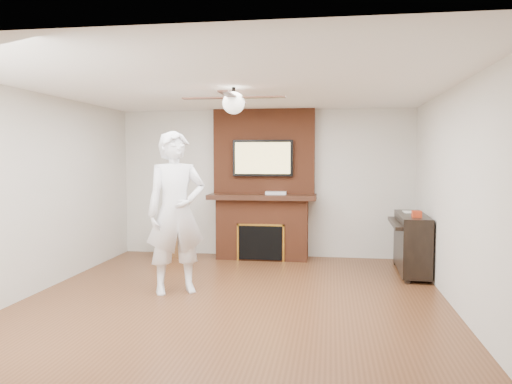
# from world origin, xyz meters

# --- Properties ---
(room_shell) EXTENTS (5.36, 5.86, 2.86)m
(room_shell) POSITION_xyz_m (0.00, 0.00, 1.25)
(room_shell) COLOR #4F2C17
(room_shell) RESTS_ON ground
(fireplace) EXTENTS (1.78, 0.64, 2.50)m
(fireplace) POSITION_xyz_m (0.00, 2.55, 1.00)
(fireplace) COLOR brown
(fireplace) RESTS_ON ground
(tv) EXTENTS (1.00, 0.08, 0.60)m
(tv) POSITION_xyz_m (0.00, 2.50, 1.68)
(tv) COLOR black
(tv) RESTS_ON fireplace
(ceiling_fan) EXTENTS (1.21, 1.21, 0.31)m
(ceiling_fan) POSITION_xyz_m (-0.00, 0.00, 2.33)
(ceiling_fan) COLOR black
(ceiling_fan) RESTS_ON room_shell
(person) EXTENTS (0.89, 0.79, 2.02)m
(person) POSITION_xyz_m (-0.78, 0.23, 1.01)
(person) COLOR white
(person) RESTS_ON ground
(side_table) EXTENTS (0.56, 0.56, 0.58)m
(side_table) POSITION_xyz_m (-1.57, 2.48, 0.27)
(side_table) COLOR #523117
(side_table) RESTS_ON ground
(piano) EXTENTS (0.53, 1.34, 0.96)m
(piano) POSITION_xyz_m (2.29, 1.71, 0.47)
(piano) COLOR black
(piano) RESTS_ON ground
(cable_box) EXTENTS (0.35, 0.22, 0.05)m
(cable_box) POSITION_xyz_m (0.23, 2.45, 1.10)
(cable_box) COLOR silver
(cable_box) RESTS_ON fireplace
(candle_orange) EXTENTS (0.07, 0.07, 0.12)m
(candle_orange) POSITION_xyz_m (-0.23, 2.36, 0.06)
(candle_orange) COLOR red
(candle_orange) RESTS_ON ground
(candle_green) EXTENTS (0.07, 0.07, 0.08)m
(candle_green) POSITION_xyz_m (-0.09, 2.38, 0.04)
(candle_green) COLOR #3A7C31
(candle_green) RESTS_ON ground
(candle_cream) EXTENTS (0.08, 0.08, 0.12)m
(candle_cream) POSITION_xyz_m (0.19, 2.36, 0.06)
(candle_cream) COLOR beige
(candle_cream) RESTS_ON ground
(candle_blue) EXTENTS (0.06, 0.06, 0.08)m
(candle_blue) POSITION_xyz_m (0.19, 2.37, 0.04)
(candle_blue) COLOR #303A91
(candle_blue) RESTS_ON ground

